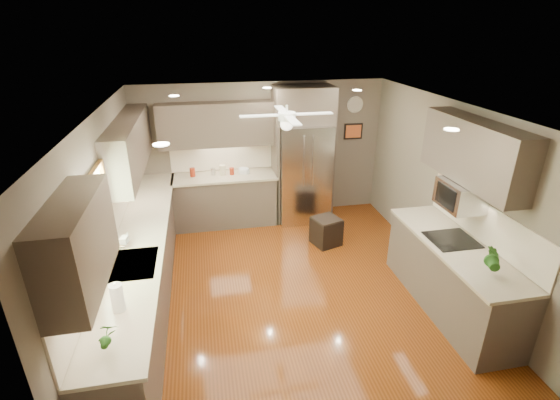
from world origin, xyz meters
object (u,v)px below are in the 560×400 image
object	(u,v)px
bowl	(244,173)
canister_a	(193,172)
potted_plant_left	(106,335)
soap_bottle	(125,239)
potted_plant_right	(493,259)
stool	(326,231)
refrigerator	(303,158)
canister_c	(223,170)
canister_d	(232,171)
canister_b	(213,172)
microwave	(461,195)
paper_towel	(117,298)

from	to	relation	value
bowl	canister_a	bearing A→B (deg)	176.83
potted_plant_left	bowl	size ratio (longest dim) A/B	1.34
soap_bottle	potted_plant_right	distance (m)	4.21
soap_bottle	bowl	xyz separation A→B (m)	(1.70, 2.24, -0.06)
bowl	stool	world-z (taller)	bowl
soap_bottle	potted_plant_left	world-z (taller)	potted_plant_left
refrigerator	potted_plant_right	bearing A→B (deg)	-71.59
canister_c	soap_bottle	distance (m)	2.64
refrigerator	stool	distance (m)	1.44
potted_plant_left	canister_a	bearing A→B (deg)	80.48
canister_d	refrigerator	size ratio (longest dim) A/B	0.05
canister_b	bowl	size ratio (longest dim) A/B	0.59
canister_c	microwave	distance (m)	3.95
soap_bottle	potted_plant_right	xyz separation A→B (m)	(3.98, -1.39, 0.09)
canister_c	bowl	size ratio (longest dim) A/B	0.87
potted_plant_right	refrigerator	world-z (taller)	refrigerator
soap_bottle	bowl	size ratio (longest dim) A/B	0.83
potted_plant_right	paper_towel	world-z (taller)	potted_plant_right
canister_b	canister_a	bearing A→B (deg)	179.75
potted_plant_left	canister_c	bearing A→B (deg)	73.39
canister_d	microwave	world-z (taller)	microwave
canister_a	canister_c	size ratio (longest dim) A/B	0.81
stool	bowl	bearing A→B (deg)	138.25
microwave	potted_plant_left	bearing A→B (deg)	-162.40
canister_d	stool	xyz separation A→B (m)	(1.44, -1.13, -0.76)
canister_d	soap_bottle	world-z (taller)	soap_bottle
potted_plant_left	refrigerator	distance (m)	4.78
canister_b	paper_towel	size ratio (longest dim) A/B	0.42
canister_a	stool	distance (m)	2.54
refrigerator	microwave	xyz separation A→B (m)	(1.33, -2.71, 0.29)
canister_c	potted_plant_left	xyz separation A→B (m)	(-1.20, -4.04, 0.05)
canister_c	soap_bottle	bearing A→B (deg)	-120.23
canister_b	microwave	distance (m)	4.08
canister_c	bowl	bearing A→B (deg)	-5.51
canister_c	stool	distance (m)	2.12
potted_plant_left	stool	bearing A→B (deg)	45.93
canister_d	refrigerator	distance (m)	1.30
canister_a	microwave	world-z (taller)	microwave
bowl	paper_towel	xyz separation A→B (m)	(-1.57, -3.50, 0.11)
microwave	paper_towel	distance (m)	4.07
potted_plant_right	stool	xyz separation A→B (m)	(-1.04, 2.54, -0.88)
paper_towel	bowl	bearing A→B (deg)	65.80
refrigerator	microwave	world-z (taller)	refrigerator
canister_b	canister_d	distance (m)	0.33
canister_d	microwave	xyz separation A→B (m)	(2.61, -2.77, 0.48)
potted_plant_left	stool	world-z (taller)	potted_plant_left
paper_towel	potted_plant_right	bearing A→B (deg)	-1.94
canister_d	potted_plant_left	world-z (taller)	potted_plant_left
canister_d	microwave	distance (m)	3.84
canister_c	paper_towel	world-z (taller)	paper_towel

